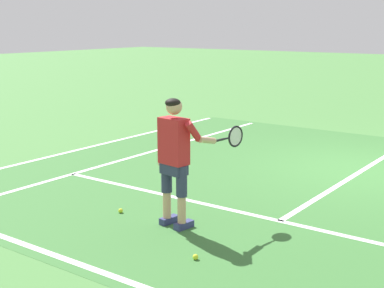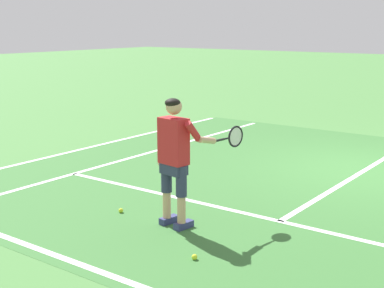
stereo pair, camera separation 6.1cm
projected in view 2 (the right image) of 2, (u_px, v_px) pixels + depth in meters
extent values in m
plane|color=#477F3D|center=(366.00, 170.00, 10.18)|extent=(80.00, 80.00, 0.00)
cube|color=#387033|center=(335.00, 188.00, 9.02)|extent=(10.98, 9.36, 0.00)
cube|color=white|center=(280.00, 221.00, 7.51)|extent=(8.23, 0.10, 0.01)
cube|color=white|center=(362.00, 172.00, 10.03)|extent=(0.10, 6.40, 0.01)
cube|color=white|center=(145.00, 154.00, 11.41)|extent=(0.10, 8.96, 0.01)
cube|color=white|center=(98.00, 145.00, 12.20)|extent=(0.10, 8.96, 0.01)
cube|color=navy|center=(169.00, 220.00, 7.45)|extent=(0.15, 0.29, 0.09)
cube|color=navy|center=(184.00, 225.00, 7.25)|extent=(0.15, 0.29, 0.09)
cylinder|color=tan|center=(167.00, 205.00, 7.37)|extent=(0.11, 0.11, 0.36)
cylinder|color=#2D3351|center=(166.00, 177.00, 7.29)|extent=(0.14, 0.14, 0.41)
cylinder|color=tan|center=(181.00, 209.00, 7.18)|extent=(0.11, 0.11, 0.36)
cylinder|color=#2D3351|center=(181.00, 181.00, 7.10)|extent=(0.14, 0.14, 0.41)
cube|color=#2D3351|center=(174.00, 167.00, 7.16)|extent=(0.36, 0.25, 0.20)
cube|color=red|center=(174.00, 141.00, 7.08)|extent=(0.41, 0.27, 0.60)
cylinder|color=tan|center=(161.00, 142.00, 7.26)|extent=(0.09, 0.09, 0.62)
cylinder|color=red|center=(193.00, 131.00, 6.93)|extent=(0.13, 0.27, 0.29)
cylinder|color=tan|center=(207.00, 140.00, 7.08)|extent=(0.12, 0.30, 0.14)
sphere|color=tan|center=(174.00, 107.00, 7.00)|extent=(0.21, 0.21, 0.21)
ellipsoid|color=black|center=(173.00, 103.00, 6.97)|extent=(0.23, 0.23, 0.12)
cylinder|color=#232326|center=(219.00, 140.00, 7.23)|extent=(0.06, 0.20, 0.03)
cylinder|color=black|center=(227.00, 138.00, 7.34)|extent=(0.04, 0.10, 0.02)
torus|color=black|center=(236.00, 136.00, 7.47)|extent=(0.07, 0.30, 0.30)
cylinder|color=silver|center=(236.00, 136.00, 7.47)|extent=(0.04, 0.25, 0.25)
sphere|color=#CCE02D|center=(194.00, 257.00, 6.29)|extent=(0.07, 0.07, 0.07)
sphere|color=#CCE02D|center=(121.00, 210.00, 7.86)|extent=(0.07, 0.07, 0.07)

